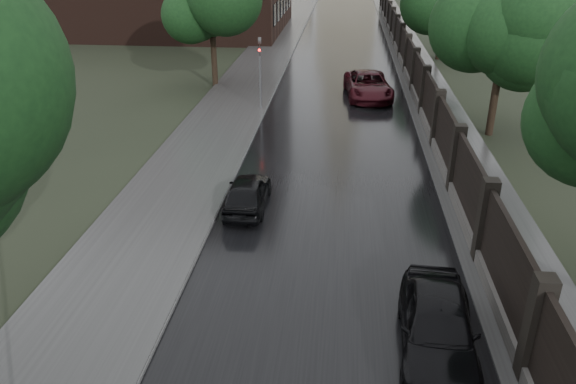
{
  "coord_description": "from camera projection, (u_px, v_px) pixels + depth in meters",
  "views": [
    {
      "loc": [
        0.25,
        -5.17,
        9.17
      ],
      "look_at": [
        -1.38,
        11.14,
        1.5
      ],
      "focal_mm": 35.0,
      "sensor_mm": 36.0,
      "label": 1
    }
  ],
  "objects": [
    {
      "name": "car_right_far",
      "position": [
        368.0,
        85.0,
        33.48
      ],
      "size": [
        3.06,
        5.67,
        1.51
      ],
      "primitive_type": "imported",
      "rotation": [
        0.0,
        0.0,
        0.1
      ],
      "color": "black",
      "rests_on": "ground"
    },
    {
      "name": "hatchback_left",
      "position": [
        247.0,
        193.0,
        20.12
      ],
      "size": [
        1.46,
        3.59,
        1.22
      ],
      "primitive_type": "imported",
      "rotation": [
        0.0,
        0.0,
        3.15
      ],
      "color": "black",
      "rests_on": "ground"
    },
    {
      "name": "tree_right_b",
      "position": [
        505.0,
        32.0,
        25.61
      ],
      "size": [
        4.08,
        4.08,
        7.01
      ],
      "color": "black",
      "rests_on": "ground"
    },
    {
      "name": "traffic_light",
      "position": [
        260.0,
        67.0,
        30.46
      ],
      "size": [
        0.16,
        0.32,
        4.0
      ],
      "color": "#59595E",
      "rests_on": "ground"
    },
    {
      "name": "car_right_near",
      "position": [
        438.0,
        325.0,
        13.17
      ],
      "size": [
        2.02,
        4.47,
        1.49
      ],
      "primitive_type": "imported",
      "rotation": [
        0.0,
        0.0,
        -0.06
      ],
      "color": "black",
      "rests_on": "ground"
    },
    {
      "name": "fence_right",
      "position": [
        411.0,
        68.0,
        36.57
      ],
      "size": [
        0.45,
        75.72,
        2.7
      ],
      "color": "#383533",
      "rests_on": "ground"
    },
    {
      "name": "tree_left_far",
      "position": [
        211.0,
        1.0,
        34.1
      ],
      "size": [
        4.25,
        4.25,
        7.39
      ],
      "color": "black",
      "rests_on": "ground"
    }
  ]
}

